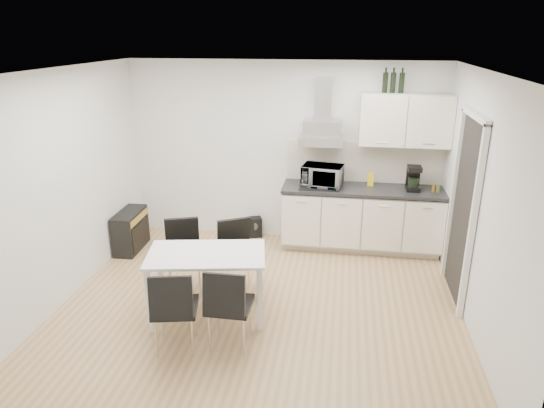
% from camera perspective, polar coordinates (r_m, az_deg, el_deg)
% --- Properties ---
extents(ground, '(4.50, 4.50, 0.00)m').
position_cam_1_polar(ground, '(5.71, -1.35, -11.57)').
color(ground, tan).
rests_on(ground, ground).
extents(wall_back, '(4.50, 0.10, 2.60)m').
position_cam_1_polar(wall_back, '(7.06, 1.39, 6.05)').
color(wall_back, silver).
rests_on(wall_back, ground).
extents(wall_front, '(4.50, 0.10, 2.60)m').
position_cam_1_polar(wall_front, '(3.38, -7.49, -10.03)').
color(wall_front, silver).
rests_on(wall_front, ground).
extents(wall_left, '(0.10, 4.00, 2.60)m').
position_cam_1_polar(wall_left, '(5.97, -23.27, 1.85)').
color(wall_left, silver).
rests_on(wall_left, ground).
extents(wall_right, '(0.10, 4.00, 2.60)m').
position_cam_1_polar(wall_right, '(5.27, 23.39, -0.39)').
color(wall_right, silver).
rests_on(wall_right, ground).
extents(ceiling, '(4.50, 4.50, 0.00)m').
position_cam_1_polar(ceiling, '(4.90, -1.60, 15.41)').
color(ceiling, white).
rests_on(ceiling, wall_back).
extents(doorway, '(0.08, 1.04, 2.10)m').
position_cam_1_polar(doorway, '(5.85, 21.43, -0.85)').
color(doorway, white).
rests_on(doorway, ground).
extents(kitchenette, '(2.22, 0.64, 2.52)m').
position_cam_1_polar(kitchenette, '(6.89, 10.90, 1.28)').
color(kitchenette, beige).
rests_on(kitchenette, ground).
extents(dining_table, '(1.34, 0.91, 0.75)m').
position_cam_1_polar(dining_table, '(5.23, -7.70, -6.71)').
color(dining_table, white).
rests_on(dining_table, ground).
extents(chair_far_left, '(0.58, 0.62, 0.88)m').
position_cam_1_polar(chair_far_left, '(5.84, -10.35, -6.28)').
color(chair_far_left, black).
rests_on(chair_far_left, ground).
extents(chair_far_right, '(0.63, 0.65, 0.88)m').
position_cam_1_polar(chair_far_right, '(5.74, -3.93, -6.45)').
color(chair_far_right, black).
rests_on(chair_far_right, ground).
extents(chair_near_left, '(0.53, 0.58, 0.88)m').
position_cam_1_polar(chair_near_left, '(4.87, -11.30, -11.97)').
color(chair_near_left, black).
rests_on(chair_near_left, ground).
extents(chair_near_right, '(0.45, 0.51, 0.88)m').
position_cam_1_polar(chair_near_right, '(4.84, -4.98, -11.85)').
color(chair_near_right, black).
rests_on(chair_near_right, ground).
extents(guitar_amp, '(0.31, 0.69, 0.57)m').
position_cam_1_polar(guitar_amp, '(7.19, -16.30, -3.01)').
color(guitar_amp, black).
rests_on(guitar_amp, ground).
extents(floor_speaker, '(0.23, 0.22, 0.30)m').
position_cam_1_polar(floor_speaker, '(7.38, -1.97, -2.71)').
color(floor_speaker, black).
rests_on(floor_speaker, ground).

